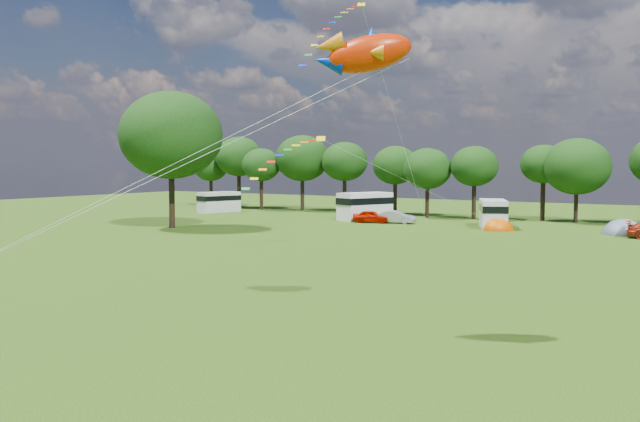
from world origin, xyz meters
The scene contains 13 objects.
ground_plane centered at (0.00, 0.00, 0.00)m, with size 180.00×180.00×0.00m, color black.
tree_line centered at (5.30, 54.99, 6.35)m, with size 102.98×10.98×10.27m.
big_tree centered at (-30.00, 28.00, 9.02)m, with size 10.00×10.00×13.28m.
car_a centered at (-16.33, 43.49, 0.66)m, with size 1.56×3.97×1.32m, color #B91100.
car_b centered at (-13.88, 44.35, 0.66)m, with size 1.40×3.74×1.32m, color #919399.
campervan_a centered at (-39.96, 46.49, 1.40)m, with size 3.62×5.73×2.60m.
campervan_b centered at (-18.73, 46.38, 1.63)m, with size 4.69×6.71×3.03m.
campervan_c centered at (-3.66, 44.98, 1.48)m, with size 4.42×6.09×2.75m.
tent_orange centered at (-2.48, 43.03, 0.02)m, with size 2.98×3.27×2.33m.
tent_greyblue centered at (8.21, 45.23, 0.02)m, with size 3.69×4.04×2.75m.
fish_kite centered at (6.11, 1.42, 10.62)m, with size 3.89×2.86×2.09m.
streamer_kite_a centered at (-11.90, 29.14, 17.97)m, with size 3.44×5.55×5.80m.
streamer_kite_b centered at (-9.60, 18.98, 7.04)m, with size 4.36×4.65×3.82m.
Camera 1 is at (19.54, -22.43, 6.56)m, focal length 40.00 mm.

